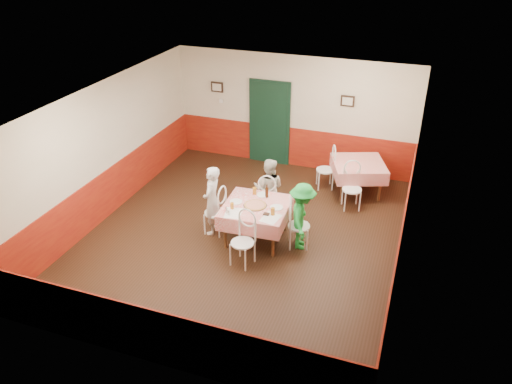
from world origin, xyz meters
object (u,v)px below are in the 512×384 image
(second_table, at_px, (357,178))
(chair_far, at_px, (268,199))
(chair_left, at_px, (215,213))
(diner_left, at_px, (212,201))
(diner_right, at_px, (302,216))
(chair_second_b, at_px, (352,190))
(pizza, at_px, (255,205))
(beer_bottle, at_px, (267,192))
(glass_b, at_px, (273,211))
(diner_far, at_px, (269,188))
(chair_right, at_px, (299,226))
(chair_second_a, at_px, (325,170))
(main_table, at_px, (256,222))
(wallet, at_px, (266,214))
(chair_near, at_px, (242,243))
(glass_a, at_px, (232,206))

(second_table, height_order, chair_far, chair_far)
(second_table, bearing_deg, chair_left, -132.39)
(diner_left, relative_size, diner_right, 1.07)
(chair_second_b, xyz_separation_m, pizza, (-1.55, -1.85, 0.32))
(chair_left, xyz_separation_m, beer_bottle, (0.94, 0.42, 0.43))
(chair_far, height_order, glass_b, glass_b)
(diner_far, bearing_deg, chair_second_b, -156.06)
(chair_right, height_order, diner_far, diner_far)
(diner_left, bearing_deg, chair_second_a, 144.18)
(main_table, bearing_deg, chair_right, 2.81)
(chair_right, xyz_separation_m, chair_second_b, (0.69, 1.79, 0.00))
(chair_far, relative_size, pizza, 2.14)
(beer_bottle, distance_m, diner_right, 0.90)
(main_table, bearing_deg, diner_left, -177.19)
(chair_left, height_order, diner_far, diner_far)
(diner_far, bearing_deg, beer_bottle, 98.02)
(wallet, xyz_separation_m, diner_left, (-1.19, 0.21, -0.05))
(pizza, bearing_deg, diner_left, -178.61)
(main_table, xyz_separation_m, beer_bottle, (0.09, 0.38, 0.51))
(chair_second_b, bearing_deg, chair_second_a, 114.30)
(beer_bottle, height_order, diner_far, diner_far)
(chair_far, height_order, diner_far, diner_far)
(diner_left, bearing_deg, beer_bottle, 110.01)
(beer_bottle, bearing_deg, chair_far, 105.62)
(chair_left, distance_m, chair_second_a, 3.09)
(main_table, height_order, chair_right, chair_right)
(chair_right, height_order, diner_left, diner_left)
(wallet, height_order, diner_left, diner_left)
(wallet, bearing_deg, chair_far, 104.09)
(chair_right, bearing_deg, glass_b, 104.21)
(second_table, distance_m, chair_near, 3.74)
(second_table, bearing_deg, diner_left, -132.95)
(chair_right, bearing_deg, main_table, 75.88)
(beer_bottle, xyz_separation_m, diner_left, (-0.99, -0.42, -0.17))
(chair_second_a, distance_m, glass_b, 2.86)
(beer_bottle, bearing_deg, diner_right, -22.34)
(glass_a, xyz_separation_m, glass_b, (0.79, 0.04, 0.01))
(main_table, relative_size, pizza, 2.90)
(beer_bottle, height_order, diner_left, diner_left)
(second_table, bearing_deg, chair_far, -132.49)
(chair_near, xyz_separation_m, beer_bottle, (0.05, 1.23, 0.43))
(main_table, distance_m, chair_far, 0.85)
(glass_a, relative_size, diner_left, 0.09)
(diner_right, bearing_deg, chair_second_b, -32.72)
(diner_left, bearing_deg, chair_right, 89.81)
(glass_a, xyz_separation_m, diner_right, (1.28, 0.31, -0.15))
(chair_far, bearing_deg, main_table, 80.95)
(main_table, xyz_separation_m, chair_left, (-0.85, -0.04, 0.08))
(chair_far, relative_size, glass_b, 6.33)
(glass_a, bearing_deg, diner_right, 13.74)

